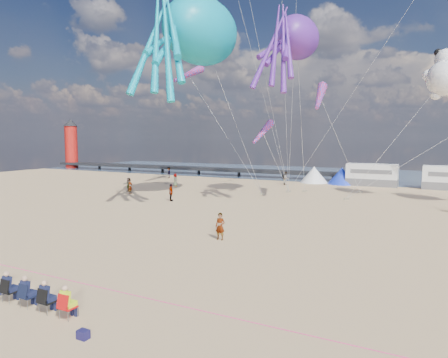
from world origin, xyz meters
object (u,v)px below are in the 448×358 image
tent_white (314,175)px  beachgoer_6 (175,180)px  sandbag_a (262,194)px  cooler_navy (83,334)px  windsock_left (188,74)px  lighthouse (71,147)px  sandbag_d (360,192)px  tent_blue (342,176)px  standing_person (220,226)px  sandbag_e (288,191)px  sandbag_b (305,191)px  beachgoer_1 (286,178)px  beachgoer_3 (171,193)px  kite_octopus_purple (297,38)px  motorhome_0 (372,175)px  beachgoer_4 (129,185)px  spectator_row (28,291)px  sandbag_c (346,199)px  windsock_mid (320,96)px  beachgoer_5 (130,187)px  kite_octopus_teal (201,31)px  kite_panda (445,78)px  windsock_right (263,132)px  beachgoer_2 (169,173)px

tent_white → beachgoer_6: (-15.59, -12.90, -0.33)m
sandbag_a → cooler_navy: bearing=-78.1°
beachgoer_6 → windsock_left: size_ratio=0.25×
lighthouse → sandbag_d: 63.09m
tent_blue → standing_person: size_ratio=2.26×
sandbag_e → sandbag_b: bearing=36.0°
tent_white → beachgoer_1: (-2.81, -4.44, -0.27)m
sandbag_d → beachgoer_3: bearing=-137.3°
beachgoer_6 → kite_octopus_purple: (18.14, -4.97, 15.63)m
motorhome_0 → sandbag_e: (-8.04, -11.67, -1.39)m
beachgoer_4 → spectator_row: bearing=-49.5°
sandbag_c → standing_person: bearing=-101.5°
lighthouse → beachgoer_1: lighthouse is taller
windsock_mid → sandbag_d: bearing=65.7°
beachgoer_5 → sandbag_e: beachgoer_5 is taller
tent_blue → kite_octopus_teal: kite_octopus_teal is taller
kite_octopus_purple → kite_panda: bearing=22.6°
standing_person → tent_white: bearing=91.7°
sandbag_a → lighthouse: bearing=159.8°
cooler_navy → sandbag_d: (2.75, 40.36, -0.04)m
beachgoer_1 → beachgoer_6: beachgoer_1 is taller
beachgoer_5 → kite_octopus_purple: bearing=-81.4°
beachgoer_3 → beachgoer_1: bearing=-44.1°
kite_octopus_purple → cooler_navy: bearing=-82.7°
lighthouse → tent_blue: lighthouse is taller
beachgoer_1 → sandbag_c: (10.06, -10.01, -0.82)m
beachgoer_3 → tent_white: bearing=-47.1°
kite_panda → windsock_left: 29.39m
lighthouse → kite_octopus_purple: (56.55, -21.87, 11.99)m
beachgoer_5 → beachgoer_6: bearing=-6.2°
beachgoer_4 → windsock_mid: (22.73, 1.93, 9.77)m
cooler_navy → standing_person: bearing=98.2°
kite_octopus_purple → windsock_left: 16.80m
windsock_right → beachgoer_5: bearing=-150.9°
sandbag_b → kite_panda: bearing=-10.3°
lighthouse → windsock_mid: 63.32m
tent_white → windsock_right: bearing=-98.2°
beachgoer_6 → windsock_mid: windsock_mid is taller
sandbag_c → windsock_mid: 11.32m
sandbag_a → windsock_mid: 13.03m
cooler_navy → kite_panda: kite_panda is taller
beachgoer_3 → sandbag_c: size_ratio=3.57×
beachgoer_4 → kite_octopus_teal: (12.05, -2.86, 16.09)m
tent_blue → kite_octopus_purple: size_ratio=0.38×
windsock_mid → windsock_right: bearing=148.2°
beachgoer_3 → sandbag_d: 22.63m
tent_white → beachgoer_2: size_ratio=2.24×
beachgoer_5 → sandbag_b: (17.82, 10.92, -0.75)m
lighthouse → windsock_mid: bearing=-20.4°
lighthouse → windsock_left: windsock_left is taller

